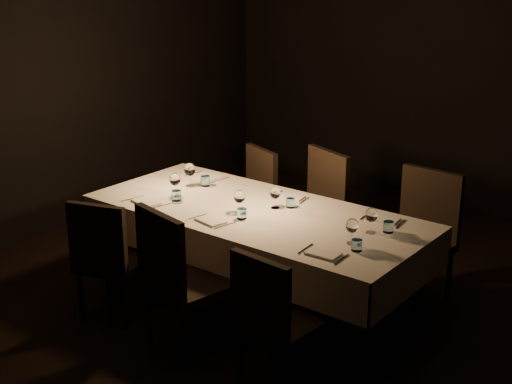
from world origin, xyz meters
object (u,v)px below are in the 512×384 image
Objects in this scene: chair_far_right at (421,232)px; chair_near_left at (107,254)px; chair_near_right at (272,315)px; dining_table at (256,220)px; chair_near_center at (178,276)px; chair_far_left at (251,196)px; chair_far_center at (315,209)px.

chair_near_left is at bearing -131.00° from chair_far_right.
chair_near_left is at bearing 5.28° from chair_near_right.
chair_near_left is 0.90× the size of chair_far_right.
dining_table is at bearing -134.56° from chair_far_right.
chair_near_center is 1.89m from chair_far_right.
chair_near_center is 1.77m from chair_far_left.
chair_far_center reaches higher than chair_far_left.
chair_far_left is at bearing -55.28° from chair_near_center.
chair_far_left is at bearing -43.59° from chair_near_right.
chair_near_right is 1.73m from chair_far_center.
chair_near_center is 0.99× the size of chair_far_center.
chair_near_center is 1.00× the size of chair_far_right.
chair_far_left reaches higher than dining_table.
chair_far_left is at bearing -163.08° from chair_far_center.
chair_far_center is (0.69, -0.03, 0.05)m from chair_far_left.
chair_near_center is 1.60m from chair_far_center.
chair_far_center reaches higher than dining_table.
chair_near_right is at bearing 162.22° from chair_near_left.
chair_near_left is 0.72m from chair_near_center.
dining_table is 0.77m from chair_far_center.
chair_far_center reaches higher than chair_near_center.
chair_far_right is at bearing 23.66° from chair_far_center.
chair_near_center reaches higher than chair_far_left.
chair_far_left is (0.03, 1.61, 0.01)m from chair_near_left.
chair_far_right is (0.17, 1.63, 0.06)m from chair_near_right.
chair_near_center is at bearing -114.85° from chair_far_right.
chair_far_right is (0.92, 0.82, -0.13)m from dining_table.
chair_near_right is at bearing -45.26° from chair_far_center.
chair_far_right is (1.59, 0.03, 0.04)m from chair_far_left.
chair_far_left is at bearing 130.38° from dining_table.
dining_table is 2.48× the size of chair_far_right.
chair_far_center is 0.90m from chair_far_right.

